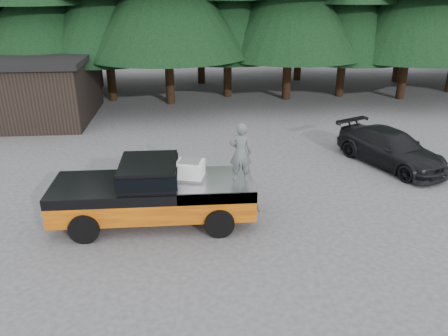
{
  "coord_description": "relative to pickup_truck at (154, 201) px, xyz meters",
  "views": [
    {
      "loc": [
        0.11,
        -10.93,
        6.62
      ],
      "look_at": [
        0.99,
        0.0,
        1.93
      ],
      "focal_mm": 35.0,
      "sensor_mm": 36.0,
      "label": 1
    }
  ],
  "objects": [
    {
      "name": "pickup_truck",
      "position": [
        0.0,
        0.0,
        0.0
      ],
      "size": [
        6.0,
        2.04,
        1.33
      ],
      "primitive_type": null,
      "color": "orange",
      "rests_on": "ground"
    },
    {
      "name": "parked_car",
      "position": [
        8.86,
        3.73,
        0.01
      ],
      "size": [
        3.65,
        5.0,
        1.34
      ],
      "primitive_type": "imported",
      "rotation": [
        0.0,
        0.0,
        0.43
      ],
      "color": "black",
      "rests_on": "ground"
    },
    {
      "name": "air_compressor",
      "position": [
        1.09,
        0.07,
        0.92
      ],
      "size": [
        0.88,
        0.79,
        0.52
      ],
      "primitive_type": "cube",
      "rotation": [
        0.0,
        0.0,
        -0.24
      ],
      "color": "silver",
      "rests_on": "pickup_truck"
    },
    {
      "name": "ground",
      "position": [
        1.02,
        -0.63,
        -0.67
      ],
      "size": [
        120.0,
        120.0,
        0.0
      ],
      "primitive_type": "plane",
      "color": "#464648",
      "rests_on": "ground"
    },
    {
      "name": "man_on_bed",
      "position": [
        2.51,
        -0.19,
        1.54
      ],
      "size": [
        0.67,
        0.48,
        1.74
      ],
      "primitive_type": "imported",
      "rotation": [
        0.0,
        0.0,
        3.04
      ],
      "color": "#505657",
      "rests_on": "pickup_truck"
    },
    {
      "name": "truck_cab",
      "position": [
        -0.1,
        0.0,
        0.96
      ],
      "size": [
        1.66,
        1.9,
        0.59
      ],
      "primitive_type": "cube",
      "color": "black",
      "rests_on": "pickup_truck"
    },
    {
      "name": "utility_building",
      "position": [
        -7.98,
        11.37,
        1.0
      ],
      "size": [
        8.4,
        6.4,
        3.3
      ],
      "color": "black",
      "rests_on": "ground"
    }
  ]
}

